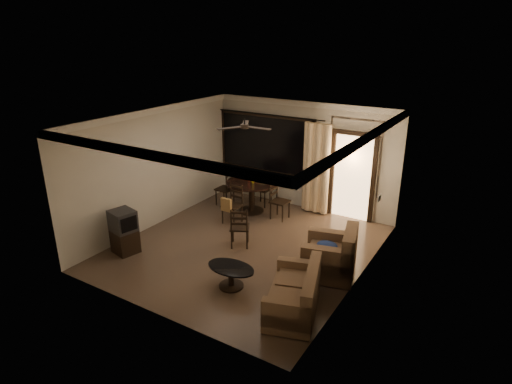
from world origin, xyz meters
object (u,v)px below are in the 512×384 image
Objects in this scene: tv_cabinet at (124,232)px; dining_chair_east at (279,208)px; coffee_table at (231,273)px; dining_chair_north at (262,195)px; armchair at (333,257)px; dining_table at (251,188)px; dining_chair_west at (225,195)px; side_chair at (240,234)px; dining_chair_south at (232,211)px; sofa at (296,295)px.

dining_chair_east is at bearing 72.11° from tv_cabinet.
coffee_table is (0.73, -3.17, -0.01)m from dining_chair_east.
armchair reaches higher than dining_chair_north.
dining_chair_west is at bearing 178.89° from dining_table.
dining_chair_north is at bearing 122.41° from dining_chair_west.
armchair is at bearing 43.46° from coffee_table.
dining_chair_north reaches higher than coffee_table.
armchair reaches higher than side_chair.
dining_chair_east is at bearing 125.10° from armchair.
dining_chair_east and dining_chair_south have the same top height.
side_chair is (1.65, -1.78, -0.01)m from dining_chair_west.
armchair is (2.14, -1.83, 0.11)m from dining_chair_east.
tv_cabinet is at bearing -178.38° from coffee_table.
coffee_table is at bearing 38.02° from dining_chair_west.
side_chair is (0.80, -2.30, -0.01)m from dining_chair_north.
dining_table is 1.39× the size of coffee_table.
dining_table is 1.37× the size of tv_cabinet.
dining_chair_west is 4.96m from sofa.
dining_chair_north is 0.59× the size of sofa.
dining_chair_south is 3.15m from armchair.
dining_table reaches higher than dining_chair_south.
dining_table is 3.44m from tv_cabinet.
dining_chair_east is 1.75m from side_chair.
dining_chair_west is 0.83× the size of armchair.
armchair is (2.97, -1.85, -0.24)m from dining_table.
sofa is at bearing -146.06° from dining_chair_east.
sofa is at bearing -48.06° from dining_table.
side_chair is (-2.09, 1.47, -0.03)m from sofa.
coffee_table is 1.01× the size of side_chair.
side_chair is at bearing 51.02° from tv_cabinet.
side_chair is at bearing -65.35° from dining_table.
dining_table is at bearing -94.73° from side_chair.
dining_chair_south is 0.83× the size of armchair.
dining_chair_east reaches higher than side_chair.
sofa is at bearing -37.91° from dining_chair_south.
sofa is (2.92, -2.37, 0.00)m from dining_chair_south.
dining_chair_north is 3.80m from armchair.
dining_chair_south is at bearing 147.35° from armchair.
coffee_table is at bearing 113.76° from dining_chair_north.
dining_table is 0.91m from dining_chair_east.
dining_chair_west reaches higher than coffee_table.
dining_chair_south is at bearing 135.70° from dining_chair_east.
dining_chair_south is at bearing 123.11° from sofa.
dining_table is 1.36× the size of dining_chair_north.
dining_chair_east is at bearing 45.70° from dining_chair_south.
dining_chair_south is at bearing 78.74° from tv_cabinet.
dining_chair_west is 4.00m from coffee_table.
dining_table reaches higher than side_chair.
side_chair is at bearing -46.40° from dining_chair_south.
armchair is at bearing -129.36° from dining_chair_east.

